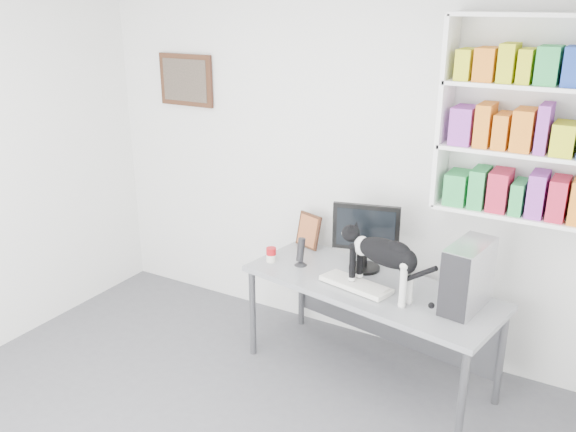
% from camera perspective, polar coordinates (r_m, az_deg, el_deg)
% --- Properties ---
extents(room, '(4.01, 4.01, 2.70)m').
position_cam_1_polar(room, '(3.06, -13.18, -3.66)').
color(room, '#59595E').
rests_on(room, ground).
extents(bookshelf, '(1.03, 0.28, 1.24)m').
position_cam_1_polar(bookshelf, '(3.97, 21.48, 8.41)').
color(bookshelf, white).
rests_on(bookshelf, room).
extents(wall_art, '(0.52, 0.04, 0.42)m').
position_cam_1_polar(wall_art, '(5.20, -9.53, 12.43)').
color(wall_art, '#442816').
rests_on(wall_art, room).
extents(desk, '(1.83, 0.97, 0.73)m').
position_cam_1_polar(desk, '(4.32, 7.52, -10.67)').
color(desk, gray).
rests_on(desk, room).
extents(monitor, '(0.50, 0.33, 0.49)m').
position_cam_1_polar(monitor, '(4.27, 7.28, -1.94)').
color(monitor, black).
rests_on(monitor, desk).
extents(keyboard, '(0.51, 0.29, 0.04)m').
position_cam_1_polar(keyboard, '(4.09, 6.38, -6.38)').
color(keyboard, silver).
rests_on(keyboard, desk).
extents(pc_tower, '(0.25, 0.45, 0.42)m').
position_cam_1_polar(pc_tower, '(3.89, 16.46, -5.40)').
color(pc_tower, silver).
rests_on(pc_tower, desk).
extents(speaker, '(0.11, 0.11, 0.21)m').
position_cam_1_polar(speaker, '(4.35, 1.20, -3.32)').
color(speaker, black).
rests_on(speaker, desk).
extents(leaning_print, '(0.24, 0.15, 0.27)m').
position_cam_1_polar(leaning_print, '(4.67, 1.94, -1.32)').
color(leaning_print, '#442816').
rests_on(leaning_print, desk).
extents(soup_can, '(0.08, 0.08, 0.11)m').
position_cam_1_polar(soup_can, '(4.43, -1.59, -3.64)').
color(soup_can, '#B30F16').
rests_on(soup_can, desk).
extents(cat, '(0.68, 0.35, 0.41)m').
position_cam_1_polar(cat, '(3.93, 8.88, -4.67)').
color(cat, black).
rests_on(cat, desk).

